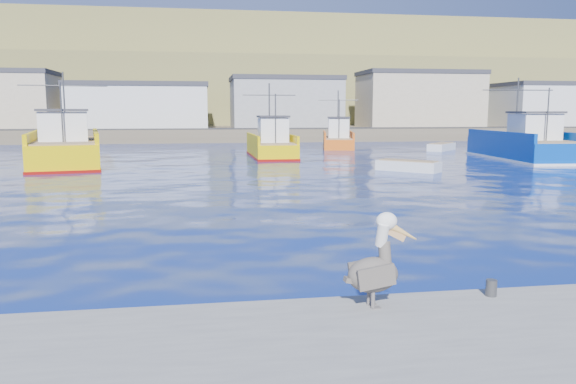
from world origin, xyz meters
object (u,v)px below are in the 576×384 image
at_px(trawler_blue, 524,146).
at_px(boat_orange, 338,139).
at_px(trawler_yellow_b, 271,146).
at_px(pelican, 376,267).
at_px(trawler_yellow_a, 66,149).
at_px(skiff_far, 441,147).
at_px(skiff_mid, 408,167).

height_order(trawler_blue, boat_orange, trawler_blue).
bearing_deg(trawler_yellow_b, pelican, -94.66).
distance_m(trawler_yellow_a, skiff_far, 34.81).
distance_m(boat_orange, pelican, 50.18).
bearing_deg(skiff_far, trawler_yellow_a, -163.31).
height_order(boat_orange, skiff_far, boat_orange).
bearing_deg(trawler_yellow_b, boat_orange, 51.20).
height_order(trawler_blue, skiff_mid, trawler_blue).
bearing_deg(boat_orange, trawler_yellow_b, -128.80).
bearing_deg(trawler_yellow_a, pelican, -69.72).
distance_m(trawler_yellow_a, boat_orange, 28.38).
relative_size(trawler_blue, skiff_far, 3.03).
distance_m(trawler_yellow_a, skiff_mid, 24.31).
bearing_deg(skiff_mid, trawler_yellow_b, 119.80).
xyz_separation_m(trawler_yellow_a, boat_orange, (24.04, 15.09, -0.15)).
relative_size(trawler_yellow_a, skiff_mid, 3.68).
xyz_separation_m(skiff_mid, pelican, (-10.42, -25.57, 0.92)).
xyz_separation_m(trawler_yellow_b, pelican, (-3.12, -38.32, 0.24)).
bearing_deg(pelican, trawler_yellow_b, 85.34).
xyz_separation_m(trawler_blue, pelican, (-22.90, -32.75, 0.10)).
xyz_separation_m(trawler_yellow_b, boat_orange, (8.45, 10.51, 0.06)).
xyz_separation_m(trawler_yellow_a, skiff_mid, (22.89, -8.16, -0.88)).
bearing_deg(pelican, trawler_blue, 55.03).
height_order(trawler_yellow_a, trawler_blue, trawler_yellow_a).
xyz_separation_m(trawler_yellow_a, skiff_far, (33.33, 10.00, -0.87)).
bearing_deg(skiff_mid, trawler_yellow_a, 160.38).
bearing_deg(boat_orange, skiff_far, -28.73).
xyz_separation_m(boat_orange, pelican, (-11.57, -48.82, 0.18)).
bearing_deg(trawler_yellow_b, skiff_mid, -60.20).
height_order(trawler_yellow_a, trawler_yellow_b, trawler_yellow_a).
xyz_separation_m(trawler_blue, skiff_mid, (-12.48, -7.17, -0.82)).
distance_m(trawler_yellow_b, skiff_far, 18.56).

